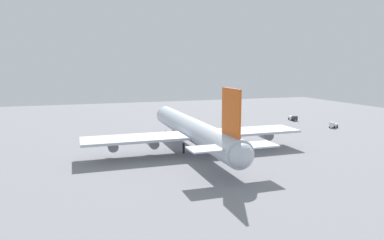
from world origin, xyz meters
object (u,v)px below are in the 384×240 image
fuel_truck (333,125)px  safety_cone_nose (166,130)px  cargo_loader (293,118)px  cargo_airplane (192,130)px

fuel_truck → safety_cone_nose: fuel_truck is taller
cargo_loader → fuel_truck: (-22.28, -4.26, -0.02)m
cargo_airplane → safety_cone_nose: bearing=-0.1°
cargo_airplane → safety_cone_nose: cargo_airplane is taller
safety_cone_nose → fuel_truck: bearing=-102.0°
cargo_airplane → safety_cone_nose: 33.38m
cargo_airplane → safety_cone_nose: size_ratio=108.62×
cargo_airplane → fuel_truck: 70.37m
cargo_loader → fuel_truck: bearing=-169.2°
cargo_airplane → safety_cone_nose: (32.85, -0.04, -5.92)m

